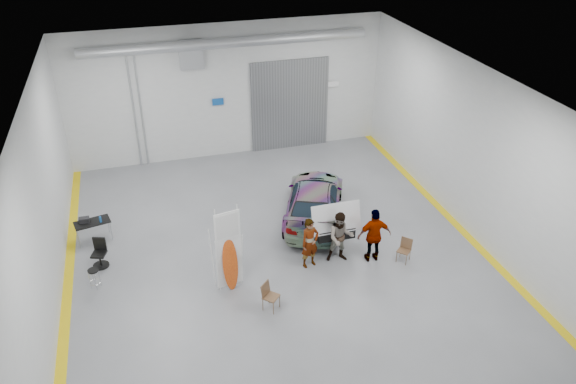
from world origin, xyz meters
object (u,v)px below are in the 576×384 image
object	(u,v)px
folding_chair_far	(403,255)
work_table	(90,222)
office_chair	(99,254)
person_a	(310,243)
shop_stool	(95,279)
folding_chair_near	(271,301)
sedan_car	(314,200)
person_c	(374,235)
surfboard_display	(228,257)
person_b	(341,237)

from	to	relation	value
folding_chair_far	work_table	distance (m)	10.88
office_chair	person_a	bearing A→B (deg)	3.07
shop_stool	folding_chair_near	bearing A→B (deg)	-26.06
sedan_car	work_table	distance (m)	8.05
person_c	surfboard_display	bearing A→B (deg)	6.03
person_b	folding_chair_far	world-z (taller)	person_b
person_b	shop_stool	bearing A→B (deg)	-174.34
person_b	surfboard_display	distance (m)	3.88
surfboard_display	work_table	bearing A→B (deg)	125.58
person_a	folding_chair_near	xyz separation A→B (m)	(-1.76, -1.71, -0.61)
office_chair	person_c	bearing A→B (deg)	5.02
person_c	shop_stool	world-z (taller)	person_c
person_a	work_table	size ratio (longest dim) A/B	1.37
person_a	folding_chair_far	bearing A→B (deg)	-28.10
person_c	office_chair	xyz separation A→B (m)	(-8.82, 2.21, -0.54)
sedan_car	office_chair	bearing A→B (deg)	29.32
person_a	person_c	distance (m)	2.16
folding_chair_far	shop_stool	size ratio (longest dim) A/B	1.20
folding_chair_near	office_chair	bearing A→B (deg)	98.51
person_b	folding_chair_far	size ratio (longest dim) A/B	2.21
person_b	folding_chair_near	distance (m)	3.37
sedan_car	folding_chair_far	world-z (taller)	sedan_car
sedan_car	person_b	bearing A→B (deg)	112.47
surfboard_display	shop_stool	bearing A→B (deg)	152.62
shop_stool	person_b	bearing A→B (deg)	-5.50
person_b	person_c	size ratio (longest dim) A/B	0.93
person_b	office_chair	size ratio (longest dim) A/B	1.84
person_b	shop_stool	world-z (taller)	person_b
shop_stool	work_table	size ratio (longest dim) A/B	0.53
surfboard_display	work_table	size ratio (longest dim) A/B	2.28
person_c	folding_chair_near	world-z (taller)	person_c
folding_chair_near	folding_chair_far	distance (m)	4.97
surfboard_display	shop_stool	size ratio (longest dim) A/B	4.28
sedan_car	person_a	world-z (taller)	person_a
sedan_car	office_chair	world-z (taller)	sedan_car
folding_chair_near	office_chair	distance (m)	6.12
shop_stool	office_chair	distance (m)	1.17
person_a	office_chair	xyz separation A→B (m)	(-6.68, 1.92, -0.46)
person_c	shop_stool	xyz separation A→B (m)	(-8.96, 1.05, -0.64)
sedan_car	folding_chair_near	world-z (taller)	sedan_car
person_b	office_chair	xyz separation A→B (m)	(-7.75, 1.92, -0.48)
person_c	work_table	bearing A→B (deg)	-18.40
sedan_car	folding_chair_near	distance (m)	5.36
person_a	shop_stool	distance (m)	6.89
person_c	shop_stool	distance (m)	9.05
person_a	office_chair	bearing A→B (deg)	147.83
person_b	surfboard_display	size ratio (longest dim) A/B	0.62
person_b	shop_stool	xyz separation A→B (m)	(-7.89, 0.76, -0.57)
person_c	surfboard_display	xyz separation A→B (m)	(-4.91, -0.14, 0.22)
person_b	person_c	bearing A→B (deg)	-4.06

